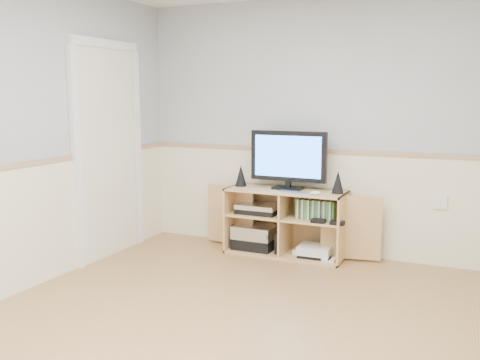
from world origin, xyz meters
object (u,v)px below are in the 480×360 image
Objects in this scene: media_cabinet at (288,220)px; monitor at (288,158)px; keyboard at (293,192)px; game_consoles at (314,251)px.

monitor is at bearing -90.00° from media_cabinet.
keyboard reaches higher than media_cabinet.
monitor reaches higher than media_cabinet.
monitor is at bearing 168.62° from game_consoles.
keyboard is at bearing -59.19° from media_cabinet.
game_consoles is at bearing -11.38° from monitor.
monitor reaches higher than game_consoles.
media_cabinet is at bearing 125.67° from keyboard.
media_cabinet is 0.39m from keyboard.
monitor is 1.70× the size of game_consoles.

